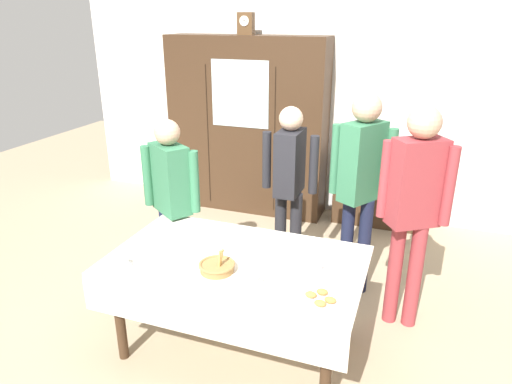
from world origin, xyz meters
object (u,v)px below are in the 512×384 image
tea_cup_front_edge (122,262)px  spoon_front_edge (197,241)px  person_behind_table_left (361,175)px  person_near_right_end (414,198)px  tea_cup_center (316,268)px  bread_basket (217,267)px  spoon_far_right (177,247)px  book_stack (383,152)px  wall_cabinet (247,126)px  person_by_cabinet (171,192)px  pastry_plate (320,300)px  person_beside_shelf (289,175)px  bookshelf_low (379,190)px  dining_table (234,273)px  tea_cup_mid_right (253,279)px  mantel_clock (246,24)px

tea_cup_front_edge → spoon_front_edge: bearing=57.3°
person_behind_table_left → person_near_right_end: bearing=-39.2°
tea_cup_center → person_behind_table_left: size_ratio=0.07×
bread_basket → spoon_far_right: (-0.41, 0.20, -0.03)m
book_stack → wall_cabinet: bearing=-178.2°
person_by_cabinet → pastry_plate: bearing=-29.9°
person_beside_shelf → tea_cup_center: bearing=-66.1°
person_by_cabinet → person_behind_table_left: person_behind_table_left is taller
person_beside_shelf → person_by_cabinet: size_ratio=1.02×
spoon_far_right → person_near_right_end: person_near_right_end is taller
tea_cup_front_edge → tea_cup_center: bearing=17.0°
bookshelf_low → person_beside_shelf: person_beside_shelf is taller
tea_cup_center → spoon_front_edge: 0.93m
wall_cabinet → spoon_far_right: (0.44, -2.55, -0.31)m
dining_table → person_by_cabinet: (-0.80, 0.58, 0.29)m
tea_cup_mid_right → pastry_plate: 0.45m
person_by_cabinet → person_behind_table_left: size_ratio=0.88×
spoon_far_right → person_near_right_end: (1.57, 0.73, 0.33)m
bookshelf_low → person_by_cabinet: bearing=-126.4°
tea_cup_center → spoon_far_right: (-1.02, -0.02, -0.02)m
spoon_front_edge → person_near_right_end: bearing=22.0°
dining_table → book_stack: (0.72, 2.64, 0.23)m
dining_table → person_behind_table_left: person_behind_table_left is taller
bookshelf_low → tea_cup_mid_right: bookshelf_low is taller
person_beside_shelf → person_behind_table_left: size_ratio=0.90×
bread_basket → person_beside_shelf: bearing=87.2°
person_near_right_end → bookshelf_low: bearing=101.7°
dining_table → wall_cabinet: size_ratio=0.83×
person_near_right_end → bread_basket: bearing=-141.4°
person_beside_shelf → person_near_right_end: size_ratio=0.90×
wall_cabinet → bread_basket: 2.89m
dining_table → wall_cabinet: bearing=109.2°
person_near_right_end → tea_cup_center: bearing=-127.8°
pastry_plate → bookshelf_low: bearing=88.9°
dining_table → person_by_cabinet: bearing=144.3°
tea_cup_front_edge → bookshelf_low: bearing=64.7°
mantel_clock → tea_cup_center: bearing=-59.9°
wall_cabinet → tea_cup_mid_right: bearing=-68.3°
spoon_front_edge → person_near_right_end: (1.47, 0.60, 0.33)m
dining_table → tea_cup_center: (0.56, 0.06, 0.12)m
tea_cup_mid_right → spoon_far_right: tea_cup_mid_right is taller
book_stack → tea_cup_mid_right: bearing=-100.0°
dining_table → tea_cup_front_edge: bearing=-155.0°
person_beside_shelf → person_behind_table_left: 0.69m
person_behind_table_left → dining_table: bearing=-120.9°
tea_cup_front_edge → person_near_right_end: (1.79, 1.09, 0.30)m
bread_basket → person_behind_table_left: bearing=60.4°
mantel_clock → person_by_cabinet: mantel_clock is taller
tea_cup_center → bread_basket: size_ratio=0.54×
person_behind_table_left → person_near_right_end: 0.56m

